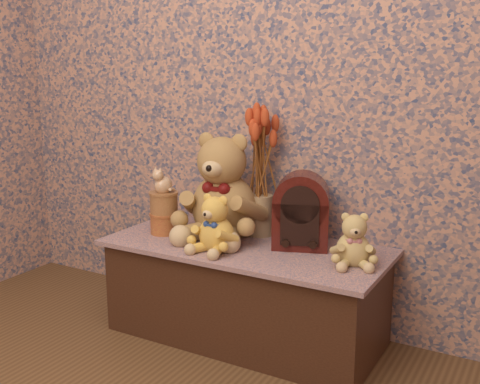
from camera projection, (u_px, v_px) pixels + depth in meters
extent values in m
cube|color=#35466D|center=(276.00, 35.00, 2.50)|extent=(3.00, 0.10, 2.60)
cube|color=#36436F|center=(246.00, 291.00, 2.50)|extent=(1.21, 0.55, 0.42)
cylinder|color=tan|center=(260.00, 215.00, 2.58)|extent=(0.13, 0.13, 0.18)
cylinder|color=#C88C3A|center=(164.00, 223.00, 2.62)|extent=(0.16, 0.16, 0.09)
cylinder|color=tan|center=(164.00, 203.00, 2.60)|extent=(0.13, 0.13, 0.10)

